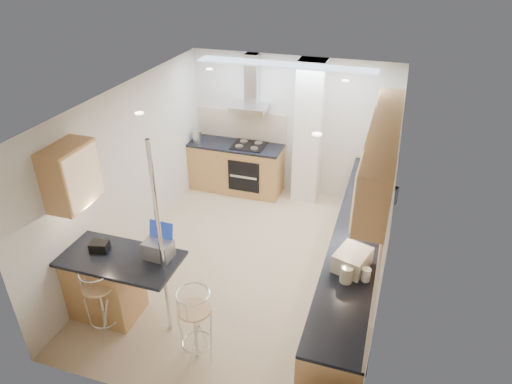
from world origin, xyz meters
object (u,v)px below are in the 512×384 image
(bar_stool_end, at_px, (196,326))
(bread_bin, at_px, (352,260))
(laptop, at_px, (159,249))
(bar_stool_near, at_px, (101,302))
(microwave, at_px, (378,198))

(bar_stool_end, bearing_deg, bread_bin, -25.76)
(laptop, bearing_deg, bar_stool_near, -140.72)
(microwave, bearing_deg, bar_stool_near, 154.51)
(microwave, distance_m, bread_bin, 1.46)
(bar_stool_near, height_order, bar_stool_end, bar_stool_end)
(laptop, distance_m, bar_stool_end, 0.96)
(laptop, bearing_deg, bar_stool_end, -33.76)
(laptop, height_order, bar_stool_near, laptop)
(microwave, bearing_deg, bar_stool_end, 169.82)
(laptop, height_order, bar_stool_end, laptop)
(microwave, distance_m, bar_stool_end, 3.00)
(bar_stool_near, xyz_separation_m, bread_bin, (2.74, 0.96, 0.56))
(bar_stool_near, bearing_deg, bar_stool_end, 5.37)
(bread_bin, bearing_deg, bar_stool_near, -143.52)
(bar_stool_near, relative_size, bar_stool_end, 0.98)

